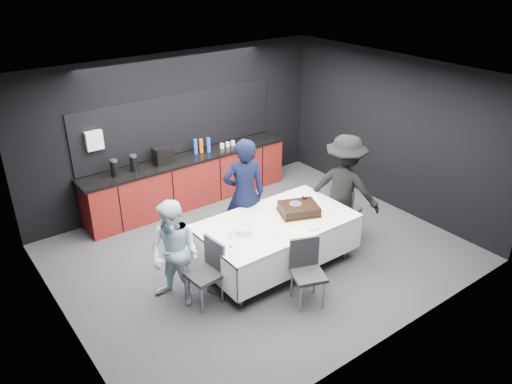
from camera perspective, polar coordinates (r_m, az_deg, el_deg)
ground at (r=8.07m, az=0.43°, el=-6.96°), size 6.00×6.00×0.00m
room_shell at (r=7.22m, az=0.48°, el=5.48°), size 6.04×5.04×2.82m
kitchenette at (r=9.44m, az=-7.77°, el=1.77°), size 4.10×0.64×2.05m
party_table at (r=7.46m, az=2.30°, el=-4.18°), size 2.32×1.32×0.78m
cake_assembly at (r=7.57m, az=4.91°, el=-1.95°), size 0.74×0.68×0.18m
plate_stack at (r=7.04m, az=-1.44°, el=-4.42°), size 0.22×0.22×0.10m
loose_plate_near at (r=7.02m, az=2.53°, el=-4.96°), size 0.21×0.21×0.01m
loose_plate_right_a at (r=8.03m, az=5.94°, el=-0.81°), size 0.20×0.20×0.01m
loose_plate_right_b at (r=7.68m, az=8.34°, el=-2.29°), size 0.21×0.21×0.01m
loose_plate_far at (r=7.74m, az=0.76°, el=-1.74°), size 0.21×0.21×0.01m
fork_pile at (r=7.21m, az=6.59°, el=-4.15°), size 0.18×0.13×0.03m
champagne_flute at (r=6.70m, az=-2.95°, el=-5.08°), size 0.06×0.06×0.22m
chair_left at (r=6.82m, az=-5.45°, el=-8.58°), size 0.46×0.46×0.92m
chair_right at (r=8.38m, az=9.98°, el=-1.78°), size 0.53×0.53×0.92m
chair_near at (r=6.84m, az=5.79°, el=-8.49°), size 0.54×0.54×0.92m
person_center at (r=7.81m, az=-1.35°, el=-0.29°), size 0.79×0.67×1.85m
person_left at (r=6.74m, az=-9.28°, el=-7.02°), size 0.85×0.92×1.52m
person_right at (r=8.17m, az=10.03°, el=0.38°), size 1.15×1.35×1.81m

